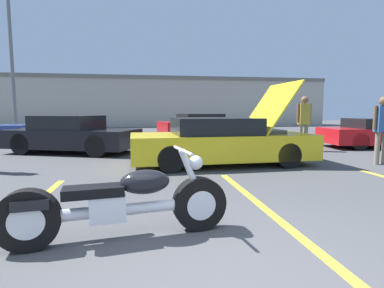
{
  "coord_description": "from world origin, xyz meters",
  "views": [
    {
      "loc": [
        -0.57,
        -1.92,
        1.34
      ],
      "look_at": [
        0.2,
        2.99,
        0.8
      ],
      "focal_mm": 28.0,
      "sensor_mm": 36.0,
      "label": 1
    }
  ],
  "objects_px": {
    "parked_car_right_row": "(379,133)",
    "spectator_near_motorcycle": "(304,118)",
    "motorcycle": "(120,204)",
    "show_car_hood_open": "(222,141)",
    "light_pole": "(13,55)",
    "parked_car_mid_right_row": "(203,126)",
    "spectator_by_show_car": "(382,124)",
    "parked_car_mid_left_row": "(72,135)"
  },
  "relations": [
    {
      "from": "parked_car_mid_right_row",
      "to": "parked_car_right_row",
      "type": "bearing_deg",
      "value": -52.83
    },
    {
      "from": "light_pole",
      "to": "parked_car_mid_left_row",
      "type": "xyz_separation_m",
      "value": [
        4.62,
        -7.59,
        -3.77
      ]
    },
    {
      "from": "light_pole",
      "to": "parked_car_mid_right_row",
      "type": "distance_m",
      "value": 10.95
    },
    {
      "from": "motorcycle",
      "to": "parked_car_mid_left_row",
      "type": "distance_m",
      "value": 7.41
    },
    {
      "from": "parked_car_mid_right_row",
      "to": "spectator_near_motorcycle",
      "type": "distance_m",
      "value": 5.95
    },
    {
      "from": "parked_car_mid_left_row",
      "to": "parked_car_right_row",
      "type": "bearing_deg",
      "value": 19.21
    },
    {
      "from": "show_car_hood_open",
      "to": "spectator_by_show_car",
      "type": "bearing_deg",
      "value": -12.11
    },
    {
      "from": "parked_car_mid_left_row",
      "to": "show_car_hood_open",
      "type": "bearing_deg",
      "value": -13.11
    },
    {
      "from": "light_pole",
      "to": "spectator_near_motorcycle",
      "type": "height_order",
      "value": "light_pole"
    },
    {
      "from": "show_car_hood_open",
      "to": "parked_car_mid_left_row",
      "type": "relative_size",
      "value": 1.03
    },
    {
      "from": "show_car_hood_open",
      "to": "parked_car_mid_right_row",
      "type": "xyz_separation_m",
      "value": [
        0.96,
        7.5,
        0.01
      ]
    },
    {
      "from": "parked_car_mid_left_row",
      "to": "spectator_near_motorcycle",
      "type": "height_order",
      "value": "spectator_near_motorcycle"
    },
    {
      "from": "light_pole",
      "to": "show_car_hood_open",
      "type": "height_order",
      "value": "light_pole"
    },
    {
      "from": "parked_car_right_row",
      "to": "parked_car_mid_right_row",
      "type": "height_order",
      "value": "parked_car_mid_right_row"
    },
    {
      "from": "parked_car_right_row",
      "to": "spectator_near_motorcycle",
      "type": "height_order",
      "value": "spectator_near_motorcycle"
    },
    {
      "from": "parked_car_right_row",
      "to": "parked_car_mid_left_row",
      "type": "relative_size",
      "value": 0.96
    },
    {
      "from": "motorcycle",
      "to": "spectator_by_show_car",
      "type": "height_order",
      "value": "spectator_by_show_car"
    },
    {
      "from": "light_pole",
      "to": "show_car_hood_open",
      "type": "distance_m",
      "value": 14.23
    },
    {
      "from": "motorcycle",
      "to": "parked_car_mid_right_row",
      "type": "xyz_separation_m",
      "value": [
        3.15,
        11.75,
        0.21
      ]
    },
    {
      "from": "motorcycle",
      "to": "show_car_hood_open",
      "type": "bearing_deg",
      "value": 54.26
    },
    {
      "from": "show_car_hood_open",
      "to": "parked_car_right_row",
      "type": "distance_m",
      "value": 7.21
    },
    {
      "from": "light_pole",
      "to": "parked_car_right_row",
      "type": "height_order",
      "value": "light_pole"
    },
    {
      "from": "light_pole",
      "to": "spectator_by_show_car",
      "type": "xyz_separation_m",
      "value": [
        12.86,
        -11.13,
        -3.33
      ]
    },
    {
      "from": "light_pole",
      "to": "spectator_near_motorcycle",
      "type": "distance_m",
      "value": 15.21
    },
    {
      "from": "motorcycle",
      "to": "spectator_near_motorcycle",
      "type": "relative_size",
      "value": 1.26
    },
    {
      "from": "light_pole",
      "to": "parked_car_mid_left_row",
      "type": "height_order",
      "value": "light_pole"
    },
    {
      "from": "light_pole",
      "to": "parked_car_mid_right_row",
      "type": "relative_size",
      "value": 1.7
    },
    {
      "from": "parked_car_mid_right_row",
      "to": "spectator_near_motorcycle",
      "type": "bearing_deg",
      "value": -78.0
    },
    {
      "from": "light_pole",
      "to": "spectator_near_motorcycle",
      "type": "bearing_deg",
      "value": -34.16
    },
    {
      "from": "parked_car_mid_left_row",
      "to": "parked_car_mid_right_row",
      "type": "xyz_separation_m",
      "value": [
        5.24,
        4.64,
        0.01
      ]
    },
    {
      "from": "show_car_hood_open",
      "to": "parked_car_mid_left_row",
      "type": "bearing_deg",
      "value": 143.85
    },
    {
      "from": "show_car_hood_open",
      "to": "parked_car_mid_right_row",
      "type": "relative_size",
      "value": 0.99
    },
    {
      "from": "parked_car_right_row",
      "to": "spectator_by_show_car",
      "type": "bearing_deg",
      "value": -123.93
    },
    {
      "from": "motorcycle",
      "to": "parked_car_mid_right_row",
      "type": "bearing_deg",
      "value": 66.56
    },
    {
      "from": "parked_car_right_row",
      "to": "show_car_hood_open",
      "type": "bearing_deg",
      "value": -152.63
    },
    {
      "from": "show_car_hood_open",
      "to": "spectator_near_motorcycle",
      "type": "height_order",
      "value": "show_car_hood_open"
    },
    {
      "from": "parked_car_right_row",
      "to": "spectator_near_motorcycle",
      "type": "distance_m",
      "value": 3.41
    },
    {
      "from": "motorcycle",
      "to": "show_car_hood_open",
      "type": "distance_m",
      "value": 4.78
    },
    {
      "from": "parked_car_mid_left_row",
      "to": "spectator_by_show_car",
      "type": "xyz_separation_m",
      "value": [
        8.24,
        -3.54,
        0.44
      ]
    },
    {
      "from": "parked_car_right_row",
      "to": "parked_car_mid_right_row",
      "type": "distance_m",
      "value": 7.59
    },
    {
      "from": "parked_car_mid_right_row",
      "to": "spectator_by_show_car",
      "type": "bearing_deg",
      "value": -82.21
    },
    {
      "from": "parked_car_right_row",
      "to": "light_pole",
      "type": "bearing_deg",
      "value": 159.69
    }
  ]
}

